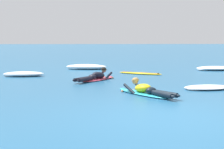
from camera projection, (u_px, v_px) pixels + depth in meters
ground_plane at (126, 71)px, 17.76m from camera, size 120.00×120.00×0.00m
surfer_near at (146, 91)px, 10.44m from camera, size 1.73×2.31×0.55m
surfer_far at (96, 77)px, 13.91m from camera, size 1.78×2.29×0.54m
drifting_surfboard at (141, 73)px, 16.27m from camera, size 2.15×1.55×0.16m
whitewater_front at (207, 87)px, 11.63m from camera, size 1.78×1.20×0.12m
whitewater_mid_left at (216, 68)px, 18.01m from camera, size 2.10×1.01×0.22m
whitewater_mid_right at (24, 74)px, 15.30m from camera, size 1.81×0.85×0.22m
whitewater_back at (86, 67)px, 18.53m from camera, size 2.27×1.00×0.28m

